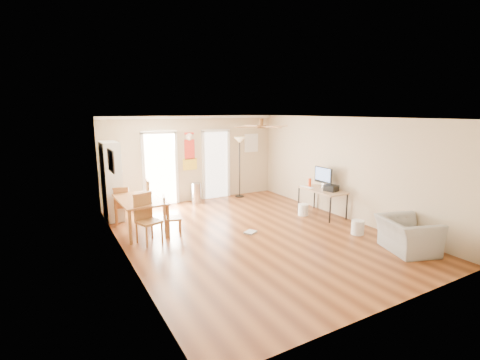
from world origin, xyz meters
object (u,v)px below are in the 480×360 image
dining_table (141,215)px  dining_chair_far (122,204)px  dining_chair_right_a (156,200)px  wastebasket_b (358,227)px  printer (331,188)px  dining_chair_right_b (172,216)px  trash_can (196,193)px  torchiere_lamp (240,167)px  dining_chair_near (149,219)px  wastebasket_a (303,210)px  armchair (407,235)px  computer_desk (322,202)px  bookshelf (111,181)px

dining_table → dining_chair_far: 1.02m
dining_chair_right_a → wastebasket_b: bearing=-122.2°
printer → dining_chair_right_b: bearing=159.5°
trash_can → torchiere_lamp: torchiere_lamp is taller
dining_table → dining_chair_near: dining_chair_near is taller
dining_chair_near → wastebasket_a: dining_chair_near is taller
dining_chair_far → dining_table: bearing=119.3°
dining_table → dining_chair_far: dining_chair_far is taller
trash_can → printer: bearing=-50.2°
dining_chair_right_a → dining_chair_right_b: dining_chair_right_a is taller
dining_chair_near → armchair: (4.33, -2.96, -0.19)m
dining_chair_right_b → wastebasket_a: size_ratio=2.94×
torchiere_lamp → computer_desk: bearing=-71.8°
dining_chair_right_a → dining_chair_near: (-0.58, -1.43, -0.00)m
dining_chair_near → computer_desk: (4.55, -0.27, -0.17)m
wastebasket_a → wastebasket_b: size_ratio=0.96×
dining_table → printer: (4.60, -1.34, 0.39)m
dining_table → dining_chair_right_a: 0.83m
computer_desk → wastebasket_b: size_ratio=4.03×
dining_chair_far → wastebasket_b: (4.43, -3.61, -0.29)m
torchiere_lamp → armchair: 5.59m
armchair → computer_desk: bearing=14.3°
torchiere_lamp → computer_desk: 3.04m
dining_chair_far → armchair: bearing=150.5°
dining_table → wastebasket_b: dining_table is taller
dining_chair_far → computer_desk: size_ratio=0.69×
torchiere_lamp → printer: bearing=-71.8°
dining_table → computer_desk: 4.66m
dining_table → trash_can: 2.68m
wastebasket_a → dining_table: bearing=167.8°
dining_table → computer_desk: size_ratio=1.19×
trash_can → printer: 3.98m
dining_chair_right_b → computer_desk: (3.97, -0.47, -0.11)m
bookshelf → armchair: bookshelf is taller
trash_can → wastebasket_b: 4.82m
printer → wastebasket_a: bearing=128.3°
armchair → dining_chair_right_a: bearing=59.7°
bookshelf → wastebasket_a: bearing=-28.9°
computer_desk → wastebasket_a: size_ratio=4.19×
dining_table → computer_desk: (4.52, -1.10, -0.04)m
dining_chair_far → wastebasket_b: bearing=157.8°
dining_chair_right_a → trash_can: 1.89m
wastebasket_a → printer: bearing=-41.1°
dining_chair_right_a → torchiere_lamp: 3.27m
printer → torchiere_lamp: bearing=97.6°
computer_desk → wastebasket_a: computer_desk is taller
dining_chair_near → wastebasket_a: size_ratio=3.37×
dining_table → trash_can: dining_table is taller
torchiere_lamp → dining_chair_right_a: bearing=-159.8°
torchiere_lamp → wastebasket_a: (0.48, -2.61, -0.81)m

